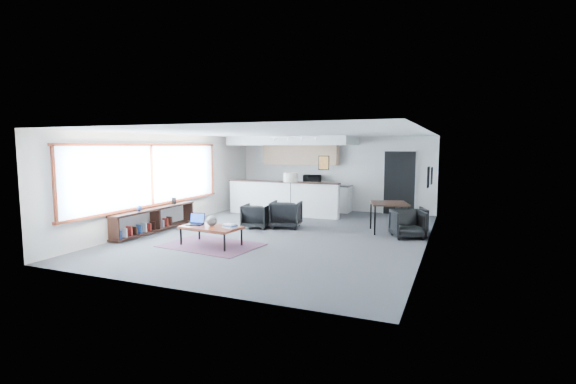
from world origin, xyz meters
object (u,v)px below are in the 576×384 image
at_px(armchair_left, 256,215).
at_px(dining_chair_far, 411,220).
at_px(book_stack, 230,226).
at_px(dining_chair_near, 408,225).
at_px(armchair_right, 286,213).
at_px(laptop, 196,221).
at_px(floor_lamp, 291,179).
at_px(coffee_table, 211,228).
at_px(ceramic_pot, 212,221).
at_px(microwave, 312,178).
at_px(dining_table, 389,205).

height_order(armchair_left, dining_chair_far, armchair_left).
relative_size(book_stack, dining_chair_far, 0.56).
bearing_deg(dining_chair_far, dining_chair_near, 67.90).
height_order(armchair_left, armchair_right, armchair_right).
distance_m(laptop, floor_lamp, 3.64).
xyz_separation_m(coffee_table, book_stack, (0.49, 0.02, 0.08)).
relative_size(dining_chair_near, dining_chair_far, 1.06).
height_order(ceramic_pot, book_stack, ceramic_pot).
relative_size(armchair_left, dining_chair_near, 1.12).
relative_size(laptop, armchair_left, 0.56).
bearing_deg(laptop, ceramic_pot, -17.48).
distance_m(armchair_right, dining_chair_far, 3.39).
relative_size(ceramic_pot, armchair_left, 0.33).
xyz_separation_m(book_stack, dining_chair_near, (3.57, 2.54, -0.16)).
bearing_deg(armchair_left, coffee_table, 80.91).
xyz_separation_m(laptop, microwave, (0.84, 5.83, 0.61)).
xyz_separation_m(coffee_table, floor_lamp, (0.54, 3.51, 0.87)).
bearing_deg(ceramic_pot, floor_lamp, 81.11).
relative_size(book_stack, armchair_right, 0.42).
relative_size(dining_chair_far, microwave, 1.03).
bearing_deg(dining_table, coffee_table, -138.66).
bearing_deg(armchair_right, floor_lamp, -86.27).
height_order(laptop, ceramic_pot, laptop).
relative_size(coffee_table, ceramic_pot, 5.99).
height_order(ceramic_pot, dining_chair_far, ceramic_pot).
bearing_deg(book_stack, dining_table, 45.48).
distance_m(laptop, armchair_right, 2.82).
relative_size(laptop, microwave, 0.69).
height_order(dining_chair_near, microwave, microwave).
bearing_deg(book_stack, armchair_left, 102.03).
xyz_separation_m(armchair_right, dining_chair_near, (3.30, -0.06, -0.09)).
xyz_separation_m(armchair_left, dining_table, (3.50, 0.82, 0.35)).
bearing_deg(ceramic_pot, armchair_right, 73.57).
bearing_deg(armchair_left, dining_chair_far, -173.57).
height_order(ceramic_pot, dining_table, dining_table).
distance_m(dining_table, microwave, 4.24).
distance_m(coffee_table, dining_chair_near, 4.81).
distance_m(armchair_left, floor_lamp, 1.63).
relative_size(armchair_right, floor_lamp, 0.56).
distance_m(ceramic_pot, dining_chair_near, 4.79).
distance_m(armchair_right, dining_table, 2.81).
bearing_deg(dining_chair_far, floor_lamp, -24.24).
relative_size(coffee_table, floor_lamp, 0.97).
bearing_deg(dining_chair_near, microwave, 113.77).
height_order(book_stack, dining_chair_near, dining_chair_near).
bearing_deg(armchair_right, coffee_table, 63.41).
height_order(ceramic_pot, microwave, microwave).
bearing_deg(dining_chair_far, book_stack, 21.12).
xyz_separation_m(laptop, dining_chair_far, (4.53, 3.28, -0.21)).
bearing_deg(armchair_right, ceramic_pot, 63.16).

